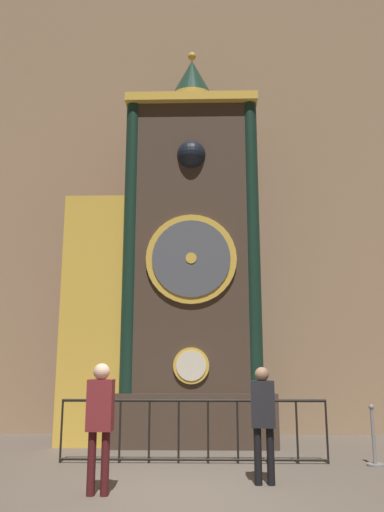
% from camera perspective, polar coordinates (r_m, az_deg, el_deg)
% --- Properties ---
extents(ground_plane, '(28.00, 28.00, 0.00)m').
position_cam_1_polar(ground_plane, '(7.08, -0.63, -25.90)').
color(ground_plane, brown).
extents(cathedral_back_wall, '(24.00, 0.32, 14.96)m').
position_cam_1_polar(cathedral_back_wall, '(13.82, -0.12, 12.76)').
color(cathedral_back_wall, '#997A5B').
rests_on(cathedral_back_wall, ground_plane).
extents(clock_tower, '(4.52, 1.78, 9.19)m').
position_cam_1_polar(clock_tower, '(11.23, -2.10, -1.56)').
color(clock_tower, '#423328').
rests_on(clock_tower, ground_plane).
extents(railing_fence, '(4.62, 0.05, 1.06)m').
position_cam_1_polar(railing_fence, '(9.10, 0.16, -19.01)').
color(railing_fence, black).
rests_on(railing_fence, ground_plane).
extents(visitor_near, '(0.34, 0.23, 1.68)m').
position_cam_1_polar(visitor_near, '(7.09, -10.46, -17.34)').
color(visitor_near, '#461518').
rests_on(visitor_near, ground_plane).
extents(visitor_far, '(0.36, 0.25, 1.62)m').
position_cam_1_polar(visitor_far, '(7.62, 8.12, -17.34)').
color(visitor_far, black).
rests_on(visitor_far, ground_plane).
extents(stanchion_post, '(0.28, 0.28, 0.99)m').
position_cam_1_polar(stanchion_post, '(9.43, 20.09, -19.70)').
color(stanchion_post, gray).
rests_on(stanchion_post, ground_plane).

